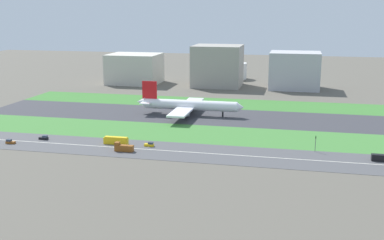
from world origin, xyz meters
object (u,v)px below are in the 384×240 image
object	(u,v)px
truck_1	(383,158)
airliner	(187,105)
bus_0	(116,141)
hangar_building	(218,66)
terminal_building	(135,69)
fuel_tank_west	(234,71)
car_1	(149,144)
truck_0	(124,148)
car_3	(10,142)
office_tower	(295,70)
car_2	(44,138)
traffic_light	(316,142)

from	to	relation	value
truck_1	airliner	bearing A→B (deg)	145.54
bus_0	hangar_building	size ratio (longest dim) A/B	0.30
terminal_building	truck_1	bearing A→B (deg)	-46.63
truck_1	fuel_tank_west	bearing A→B (deg)	112.28
car_1	hangar_building	bearing A→B (deg)	89.74
bus_0	hangar_building	xyz separation A→B (m)	(17.20, 182.00, 14.84)
truck_0	car_3	xyz separation A→B (m)	(-56.44, 0.00, -0.75)
truck_1	hangar_building	size ratio (longest dim) A/B	0.22
office_tower	car_2	bearing A→B (deg)	-122.56
truck_1	car_3	bearing A→B (deg)	-176.56
car_3	bus_0	distance (m)	49.94
airliner	terminal_building	size ratio (longest dim) A/B	1.53
airliner	truck_1	distance (m)	120.28
airliner	truck_0	world-z (taller)	airliner
truck_0	office_tower	distance (m)	205.30
bus_0	terminal_building	size ratio (longest dim) A/B	0.27
car_2	fuel_tank_west	world-z (taller)	fuel_tank_west
bus_0	terminal_building	world-z (taller)	terminal_building
truck_1	car_3	xyz separation A→B (m)	(-166.45, -10.00, -0.75)
car_1	bus_0	distance (m)	16.39
truck_0	fuel_tank_west	xyz separation A→B (m)	(16.98, 237.00, 5.56)
truck_1	office_tower	size ratio (longest dim) A/B	0.22
traffic_light	hangar_building	size ratio (longest dim) A/B	0.18
car_1	hangar_building	size ratio (longest dim) A/B	0.11
truck_0	bus_0	size ratio (longest dim) A/B	0.72
airliner	bus_0	distance (m)	70.59
fuel_tank_west	car_2	bearing A→B (deg)	-105.19
traffic_light	hangar_building	world-z (taller)	hangar_building
truck_0	bus_0	bearing A→B (deg)	-53.04
truck_1	bus_0	xyz separation A→B (m)	(-117.54, 0.00, 0.15)
office_tower	car_1	bearing A→B (deg)	-109.01
fuel_tank_west	terminal_building	bearing A→B (deg)	-150.30
car_3	office_tower	world-z (taller)	office_tower
airliner	hangar_building	xyz separation A→B (m)	(-1.24, 114.00, 10.43)
car_1	traffic_light	bearing A→B (deg)	6.15
airliner	truck_0	bearing A→B (deg)	-97.96
airliner	truck_1	bearing A→B (deg)	-34.46
car_1	office_tower	size ratio (longest dim) A/B	0.11
car_2	terminal_building	xyz separation A→B (m)	(-17.27, 182.00, 11.54)
car_2	hangar_building	size ratio (longest dim) A/B	0.11
car_3	bus_0	size ratio (longest dim) A/B	0.38
airliner	truck_1	world-z (taller)	airliner
terminal_building	office_tower	bearing A→B (deg)	0.00
airliner	fuel_tank_west	bearing A→B (deg)	87.81
car_2	terminal_building	distance (m)	183.18
truck_1	terminal_building	xyz separation A→B (m)	(-171.94, 182.00, 10.80)
car_1	hangar_building	xyz separation A→B (m)	(0.83, 182.00, 15.74)
office_tower	truck_0	bearing A→B (deg)	-110.43
car_2	bus_0	bearing A→B (deg)	-0.00
car_3	terminal_building	world-z (taller)	terminal_building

